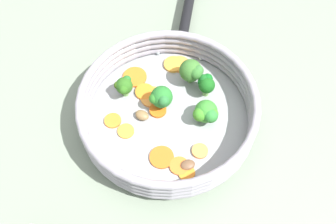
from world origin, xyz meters
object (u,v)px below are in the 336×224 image
at_px(broccoli_floret_3, 161,98).
at_px(broccoli_floret_2, 192,71).
at_px(carrot_slice_9, 126,131).
at_px(carrot_slice_11, 173,64).
at_px(broccoli_floret_4, 206,83).
at_px(carrot_slice_5, 135,77).
at_px(carrot_slice_0, 158,110).
at_px(mushroom_piece_0, 142,117).
at_px(carrot_slice_3, 187,173).
at_px(skillet, 168,118).
at_px(carrot_slice_7, 162,157).
at_px(broccoli_floret_0, 124,86).
at_px(broccoli_floret_1, 206,113).
at_px(carrot_slice_2, 113,121).
at_px(mushroom_piece_1, 188,165).
at_px(carrot_slice_4, 180,64).
at_px(carrot_slice_1, 152,97).
at_px(carrot_slice_6, 179,166).
at_px(carrot_slice_10, 145,92).
at_px(carrot_slice_8, 200,151).

bearing_deg(broccoli_floret_3, broccoli_floret_2, 132.30).
relative_size(carrot_slice_9, carrot_slice_11, 0.79).
relative_size(broccoli_floret_2, broccoli_floret_4, 1.21).
bearing_deg(carrot_slice_5, carrot_slice_0, 29.02).
distance_m(carrot_slice_5, mushroom_piece_0, 0.09).
bearing_deg(carrot_slice_3, skillet, -166.59).
bearing_deg(carrot_slice_7, broccoli_floret_0, -154.16).
distance_m(carrot_slice_11, broccoli_floret_1, 0.14).
bearing_deg(carrot_slice_0, mushroom_piece_0, -61.49).
bearing_deg(skillet, carrot_slice_2, -86.33).
distance_m(broccoli_floret_0, mushroom_piece_1, 0.19).
distance_m(carrot_slice_4, broccoli_floret_4, 0.09).
height_order(skillet, carrot_slice_2, carrot_slice_2).
xyz_separation_m(carrot_slice_1, carrot_slice_9, (0.07, -0.05, -0.00)).
bearing_deg(carrot_slice_0, carrot_slice_6, 16.74).
distance_m(carrot_slice_3, carrot_slice_7, 0.05).
bearing_deg(skillet, carrot_slice_4, 166.52).
xyz_separation_m(skillet, carrot_slice_4, (-0.12, 0.03, 0.01)).
distance_m(carrot_slice_10, mushroom_piece_1, 0.17).
bearing_deg(carrot_slice_2, carrot_slice_4, 133.74).
bearing_deg(carrot_slice_0, mushroom_piece_1, 23.28).
bearing_deg(broccoli_floret_3, skillet, 28.06).
height_order(carrot_slice_10, broccoli_floret_1, broccoli_floret_1).
relative_size(broccoli_floret_0, broccoli_floret_1, 0.94).
relative_size(carrot_slice_2, carrot_slice_11, 0.82).
bearing_deg(mushroom_piece_1, carrot_slice_8, 138.14).
relative_size(carrot_slice_3, mushroom_piece_0, 1.10).
xyz_separation_m(carrot_slice_4, broccoli_floret_0, (0.07, -0.11, 0.03)).
relative_size(carrot_slice_2, broccoli_floret_3, 0.62).
bearing_deg(skillet, carrot_slice_5, -145.53).
xyz_separation_m(carrot_slice_10, broccoli_floret_0, (0.00, -0.04, 0.03)).
xyz_separation_m(carrot_slice_1, broccoli_floret_3, (0.02, 0.02, 0.03)).
bearing_deg(mushroom_piece_1, broccoli_floret_4, 164.06).
bearing_deg(skillet, carrot_slice_10, -141.69).
relative_size(carrot_slice_2, carrot_slice_8, 1.08).
bearing_deg(carrot_slice_9, broccoli_floret_0, -178.39).
bearing_deg(carrot_slice_3, carrot_slice_8, 146.98).
xyz_separation_m(carrot_slice_3, carrot_slice_10, (-0.17, -0.07, 0.00)).
bearing_deg(carrot_slice_7, broccoli_floret_3, 178.46).
bearing_deg(mushroom_piece_0, carrot_slice_6, 33.19).
xyz_separation_m(carrot_slice_5, carrot_slice_10, (0.04, 0.02, 0.00)).
height_order(broccoli_floret_0, broccoli_floret_3, broccoli_floret_3).
xyz_separation_m(broccoli_floret_0, broccoli_floret_4, (0.00, 0.15, 0.00)).
height_order(carrot_slice_1, carrot_slice_6, carrot_slice_1).
xyz_separation_m(carrot_slice_6, broccoli_floret_3, (-0.12, -0.03, 0.03)).
relative_size(carrot_slice_7, broccoli_floret_0, 0.97).
bearing_deg(mushroom_piece_0, broccoli_floret_0, -150.20).
bearing_deg(broccoli_floret_4, broccoli_floret_2, -137.10).
distance_m(carrot_slice_5, broccoli_floret_0, 0.05).
height_order(carrot_slice_10, broccoli_floret_3, broccoli_floret_3).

